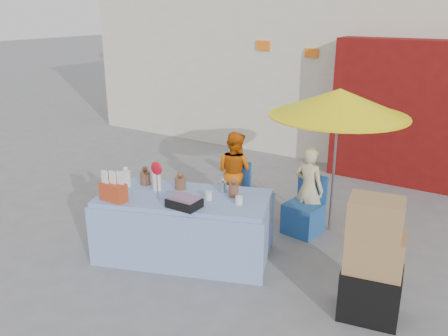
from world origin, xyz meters
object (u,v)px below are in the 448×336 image
Objects in this scene: chair_right at (304,216)px; umbrella at (339,103)px; market_table at (184,225)px; chair_left at (230,198)px; vendor_beige at (309,189)px; box_stack at (373,264)px; vendor_orange at (235,172)px.

umbrella is at bearing 52.16° from chair_right.
umbrella reaches higher than market_table.
umbrella is (1.55, 0.28, 1.64)m from chair_left.
market_table is at bearing 65.40° from vendor_beige.
box_stack is at bearing -19.62° from market_table.
vendor_beige reaches higher than chair_left.
umbrella is (1.35, 1.76, 1.45)m from market_table.
vendor_orange is 1.04× the size of vendor_beige.
vendor_beige is at bearing 99.45° from chair_right.
vendor_beige is (1.05, 1.61, 0.19)m from market_table.
vendor_beige is 0.94× the size of box_stack.
market_table is at bearing -127.46° from umbrella.
box_stack is at bearing -58.29° from umbrella.
box_stack reaches higher than chair_left.
chair_right is 0.40m from vendor_beige.
chair_left is 1.25m from chair_right.
umbrella reaches higher than vendor_beige.
umbrella is at bearing 32.58° from market_table.
vendor_orange is 3.07m from box_stack.
box_stack is at bearing -38.23° from chair_right.
umbrella is (1.55, 0.15, 1.24)m from vendor_orange.
chair_left is at bearing 77.83° from market_table.
market_table is 2.86× the size of chair_left.
umbrella is at bearing -166.01° from vendor_orange.
chair_left is 0.65× the size of vendor_orange.
chair_right is at bearing -177.66° from vendor_orange.
box_stack is (2.62, -1.46, 0.36)m from chair_left.
vendor_orange is 1.99m from umbrella.
chair_left is 0.63× the size of box_stack.
chair_right is 1.69m from umbrella.
chair_right is (1.05, 1.47, -0.18)m from market_table.
chair_left is at bearing -171.54° from chair_right.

